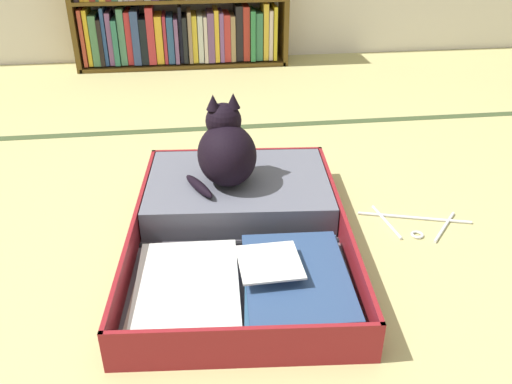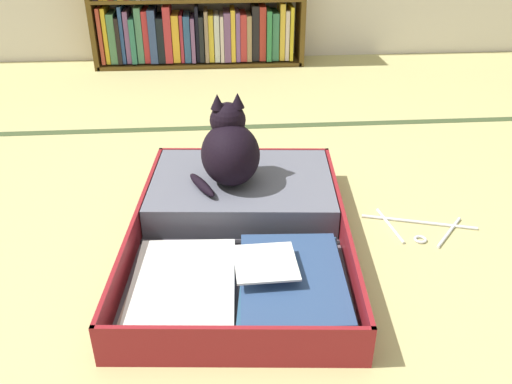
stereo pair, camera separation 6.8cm
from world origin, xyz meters
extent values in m
plane|color=tan|center=(0.00, 0.00, 0.00)|extent=(10.00, 10.00, 0.00)
cube|color=#3A4A29|center=(0.00, 1.18, 0.00)|extent=(4.80, 0.05, 0.00)
cube|color=brown|center=(-0.65, 2.26, 0.40)|extent=(0.03, 0.24, 0.80)
cube|color=brown|center=(-0.01, 2.26, 0.01)|extent=(1.27, 0.24, 0.02)
cube|color=#B33F2D|center=(-0.60, 2.26, 0.20)|extent=(0.02, 0.20, 0.33)
cube|color=gold|center=(-0.58, 2.27, 0.20)|extent=(0.02, 0.20, 0.33)
cube|color=#4B8056|center=(-0.54, 2.26, 0.18)|extent=(0.04, 0.20, 0.30)
cube|color=black|center=(-0.50, 2.26, 0.17)|extent=(0.02, 0.20, 0.27)
cube|color=#2B4B88|center=(-0.48, 2.27, 0.20)|extent=(0.02, 0.20, 0.34)
cube|color=#7C4D84|center=(-0.45, 2.27, 0.19)|extent=(0.03, 0.20, 0.31)
cube|color=#347964|center=(-0.42, 2.26, 0.17)|extent=(0.03, 0.20, 0.27)
cube|color=#4B8265|center=(-0.38, 2.27, 0.20)|extent=(0.04, 0.20, 0.33)
cube|color=red|center=(-0.34, 2.27, 0.19)|extent=(0.03, 0.20, 0.31)
cube|color=#354A7F|center=(-0.29, 2.26, 0.19)|extent=(0.04, 0.20, 0.32)
cube|color=black|center=(-0.25, 2.26, 0.17)|extent=(0.04, 0.20, 0.27)
cube|color=#BF323B|center=(-0.20, 2.26, 0.20)|extent=(0.04, 0.20, 0.33)
cube|color=gold|center=(-0.16, 2.27, 0.18)|extent=(0.04, 0.20, 0.28)
cube|color=#AC2B3B|center=(-0.12, 2.26, 0.18)|extent=(0.02, 0.20, 0.28)
cube|color=#2B5286|center=(-0.09, 2.26, 0.17)|extent=(0.04, 0.20, 0.28)
cube|color=#785085|center=(-0.05, 2.25, 0.17)|extent=(0.02, 0.20, 0.27)
cube|color=black|center=(-0.02, 2.27, 0.20)|extent=(0.02, 0.20, 0.33)
cube|color=black|center=(0.00, 2.26, 0.17)|extent=(0.03, 0.20, 0.27)
cube|color=#957A61|center=(0.03, 2.25, 0.19)|extent=(0.02, 0.20, 0.30)
cube|color=gold|center=(0.06, 2.26, 0.17)|extent=(0.03, 0.20, 0.28)
cube|color=silver|center=(0.09, 2.26, 0.17)|extent=(0.03, 0.20, 0.28)
cube|color=beige|center=(0.13, 2.25, 0.17)|extent=(0.02, 0.20, 0.28)
cube|color=#764D81|center=(0.16, 2.25, 0.18)|extent=(0.04, 0.20, 0.30)
cube|color=yellow|center=(0.19, 2.26, 0.19)|extent=(0.03, 0.20, 0.31)
cube|color=#7D5294|center=(0.22, 2.26, 0.18)|extent=(0.03, 0.20, 0.29)
cube|color=#C13536|center=(0.26, 2.26, 0.18)|extent=(0.04, 0.20, 0.28)
cube|color=#A3845B|center=(0.29, 2.26, 0.17)|extent=(0.03, 0.20, 0.27)
cube|color=black|center=(0.33, 2.27, 0.20)|extent=(0.04, 0.20, 0.33)
cube|color=#B03027|center=(0.38, 2.27, 0.20)|extent=(0.04, 0.20, 0.33)
cube|color=#34884F|center=(0.42, 2.25, 0.18)|extent=(0.03, 0.20, 0.30)
cube|color=#3A7A57|center=(0.46, 2.27, 0.18)|extent=(0.04, 0.20, 0.29)
cube|color=gold|center=(0.50, 2.27, 0.20)|extent=(0.03, 0.20, 0.34)
cube|color=silver|center=(0.53, 2.26, 0.18)|extent=(0.02, 0.20, 0.30)
cube|color=gold|center=(0.56, 2.25, 0.20)|extent=(0.02, 0.20, 0.32)
cube|color=maroon|center=(0.11, -0.03, 0.01)|extent=(0.67, 0.53, 0.01)
cube|color=maroon|center=(0.09, -0.26, 0.06)|extent=(0.64, 0.07, 0.12)
cube|color=maroon|center=(-0.20, 0.00, 0.06)|extent=(0.05, 0.48, 0.12)
cube|color=maroon|center=(0.42, -0.05, 0.06)|extent=(0.05, 0.48, 0.12)
cube|color=#524C54|center=(0.11, -0.03, 0.02)|extent=(0.65, 0.50, 0.01)
cube|color=maroon|center=(0.15, 0.45, 0.01)|extent=(0.67, 0.53, 0.01)
cube|color=maroon|center=(0.17, 0.68, 0.06)|extent=(0.64, 0.07, 0.12)
cube|color=maroon|center=(-0.16, 0.48, 0.06)|extent=(0.05, 0.48, 0.12)
cube|color=maroon|center=(0.46, 0.42, 0.06)|extent=(0.05, 0.48, 0.12)
cube|color=#524C54|center=(0.15, 0.45, 0.02)|extent=(0.65, 0.50, 0.01)
cylinder|color=black|center=(0.13, 0.21, 0.02)|extent=(0.62, 0.07, 0.02)
cube|color=#AEA291|center=(-0.04, 0.00, 0.03)|extent=(0.31, 0.38, 0.02)
cube|color=silver|center=(-0.03, -0.02, 0.05)|extent=(0.29, 0.41, 0.02)
cube|color=#271F31|center=(0.26, -0.04, 0.03)|extent=(0.29, 0.38, 0.02)
cube|color=#2A4F6C|center=(0.26, -0.03, 0.05)|extent=(0.32, 0.44, 0.02)
cube|color=navy|center=(0.26, -0.03, 0.07)|extent=(0.29, 0.40, 0.02)
cube|color=white|center=(0.19, -0.01, 0.11)|extent=(0.17, 0.17, 0.01)
cube|color=slate|center=(0.15, 0.45, 0.07)|extent=(0.64, 0.49, 0.11)
cylinder|color=black|center=(0.00, 0.68, 0.06)|extent=(0.02, 0.02, 0.11)
cylinder|color=black|center=(0.35, 0.65, 0.06)|extent=(0.02, 0.02, 0.11)
cube|color=white|center=(-0.05, -0.24, 0.09)|extent=(0.04, 0.00, 0.02)
cube|color=yellow|center=(0.27, -0.26, 0.07)|extent=(0.03, 0.00, 0.03)
cube|color=#298441|center=(0.19, -0.26, 0.03)|extent=(0.03, 0.00, 0.02)
ellipsoid|color=black|center=(0.12, 0.42, 0.22)|extent=(0.21, 0.24, 0.20)
ellipsoid|color=black|center=(0.11, 0.49, 0.17)|extent=(0.14, 0.09, 0.11)
sphere|color=black|center=(0.11, 0.48, 0.32)|extent=(0.12, 0.12, 0.12)
cone|color=black|center=(0.14, 0.47, 0.39)|extent=(0.04, 0.04, 0.05)
cone|color=black|center=(0.08, 0.47, 0.39)|extent=(0.04, 0.04, 0.05)
sphere|color=#CFCA4B|center=(0.13, 0.53, 0.32)|extent=(0.02, 0.02, 0.02)
sphere|color=#CFCA4B|center=(0.09, 0.52, 0.32)|extent=(0.02, 0.02, 0.02)
ellipsoid|color=black|center=(0.02, 0.38, 0.14)|extent=(0.10, 0.17, 0.03)
cylinder|color=silver|center=(0.73, 0.30, 0.01)|extent=(0.36, 0.12, 0.01)
cylinder|color=silver|center=(0.81, 0.24, 0.00)|extent=(0.14, 0.16, 0.01)
cylinder|color=silver|center=(0.63, 0.29, 0.00)|extent=(0.04, 0.20, 0.01)
torus|color=silver|center=(0.70, 0.21, 0.01)|extent=(0.05, 0.05, 0.01)
camera|label=1|loc=(0.01, -1.13, 0.96)|focal=37.39mm
camera|label=2|loc=(0.08, -1.14, 0.96)|focal=37.39mm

